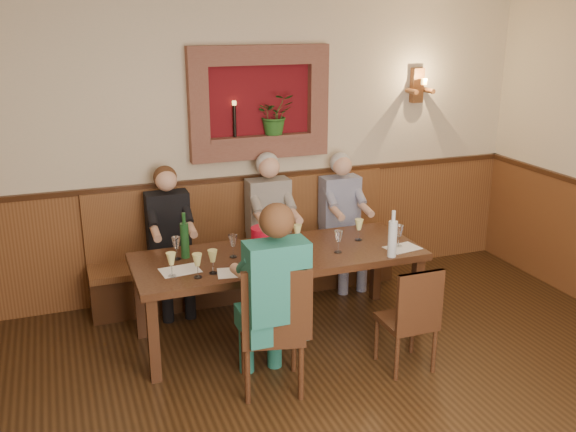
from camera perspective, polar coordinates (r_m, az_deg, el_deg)
name	(u,v)px	position (r m, az deg, el deg)	size (l,w,h in m)	color
room_shell	(396,168)	(3.39, 9.60, 4.24)	(6.04, 6.04, 2.82)	beige
wainscoting	(385,386)	(3.90, 8.61, -14.72)	(6.02, 6.02, 1.15)	brown
wall_niche	(264,107)	(6.16, -2.16, 9.63)	(1.36, 0.30, 1.06)	#5E0D13
wall_sconce	(418,86)	(6.83, 11.47, 11.24)	(0.25, 0.20, 0.35)	brown
dining_table	(279,262)	(5.37, -0.82, -4.08)	(2.40, 0.90, 0.75)	black
bench	(247,261)	(6.33, -3.66, -4.04)	(3.00, 0.45, 1.11)	#381E0F
chair_near_left	(272,352)	(4.78, -1.46, -12.02)	(0.53, 0.53, 1.01)	black
chair_near_right	(406,338)	(5.15, 10.48, -10.60)	(0.38, 0.38, 0.86)	black
person_bench_left	(171,253)	(6.00, -10.34, -3.22)	(0.39, 0.48, 1.35)	black
person_bench_mid	(271,238)	(6.21, -1.49, -1.97)	(0.41, 0.50, 1.40)	#53504C
person_bench_right	(343,232)	(6.49, 4.88, -1.39)	(0.39, 0.47, 1.35)	navy
person_chair_front	(273,314)	(4.63, -1.38, -8.72)	(0.44, 0.53, 1.46)	#185354
spittoon_bucket	(264,242)	(5.25, -2.14, -2.30)	(0.21, 0.21, 0.24)	red
wine_bottle_green_a	(281,238)	(5.21, -0.63, -1.93)	(0.08, 0.08, 0.40)	#19471E
wine_bottle_green_b	(185,239)	(5.27, -9.17, -2.07)	(0.09, 0.09, 0.38)	#19471E
water_bottle	(392,238)	(5.29, 9.27, -1.93)	(0.08, 0.08, 0.39)	silver
tasting_sheet_a	(180,270)	(5.06, -9.58, -4.78)	(0.30, 0.21, 0.00)	white
tasting_sheet_b	(283,259)	(5.21, -0.47, -3.88)	(0.28, 0.20, 0.00)	white
tasting_sheet_c	(402,248)	(5.54, 10.14, -2.80)	(0.28, 0.20, 0.00)	white
tasting_sheet_d	(237,272)	(4.97, -4.58, -5.02)	(0.29, 0.21, 0.00)	white
wine_glass_0	(171,265)	(4.93, -10.32, -4.28)	(0.08, 0.08, 0.19)	#E3E488
wine_glass_1	(177,248)	(5.25, -9.88, -2.85)	(0.08, 0.08, 0.19)	white
wine_glass_2	(213,262)	(4.94, -6.70, -4.06)	(0.08, 0.08, 0.19)	#E3E488
wine_glass_3	(233,246)	(5.25, -4.90, -2.68)	(0.08, 0.08, 0.19)	white
wine_glass_4	(273,249)	(5.17, -1.34, -2.92)	(0.08, 0.08, 0.19)	#E3E488
wine_glass_5	(297,235)	(5.47, 0.84, -1.74)	(0.08, 0.08, 0.19)	#E3E488
wine_glass_6	(338,242)	(5.34, 4.50, -2.29)	(0.08, 0.08, 0.19)	white
wine_glass_7	(359,230)	(5.65, 6.32, -1.22)	(0.08, 0.08, 0.19)	#E3E488
wine_glass_8	(399,236)	(5.54, 9.84, -1.76)	(0.08, 0.08, 0.19)	white
wine_glass_9	(262,259)	(4.95, -2.29, -3.88)	(0.08, 0.08, 0.19)	#E3E488
wine_glass_10	(197,266)	(4.88, -8.05, -4.40)	(0.08, 0.08, 0.19)	#E3E488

